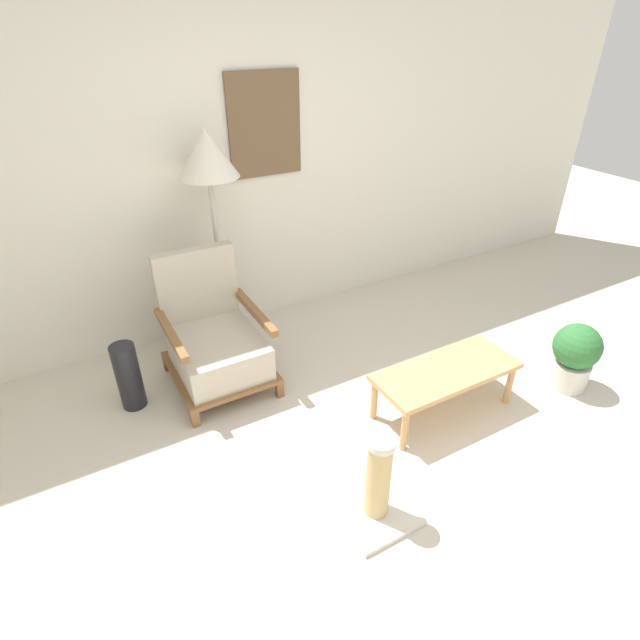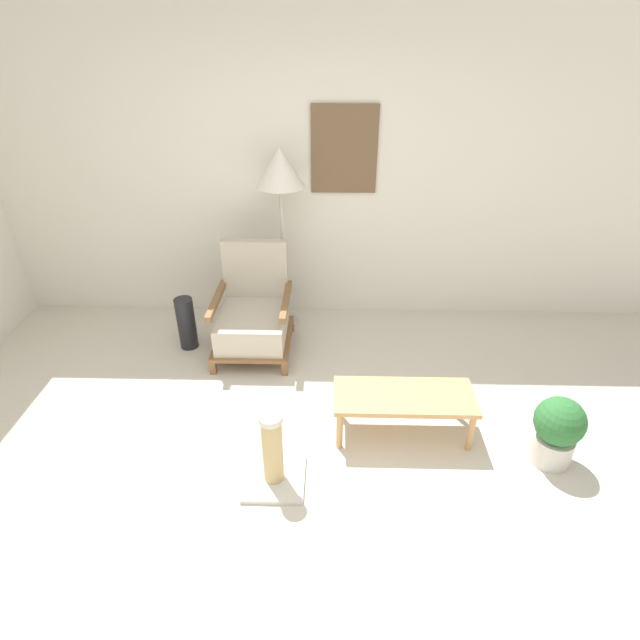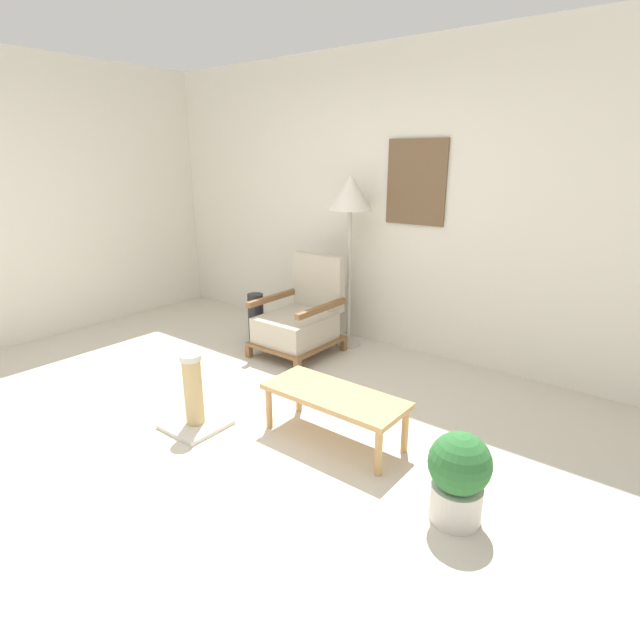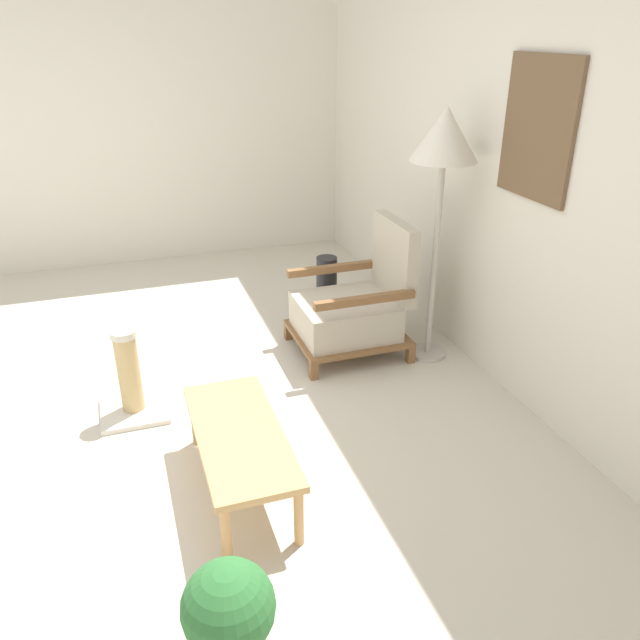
# 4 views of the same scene
# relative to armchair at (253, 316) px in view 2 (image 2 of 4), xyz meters

# --- Properties ---
(ground_plane) EXTENTS (14.00, 14.00, 0.00)m
(ground_plane) POSITION_rel_armchair_xyz_m (0.45, -1.65, -0.32)
(ground_plane) COLOR beige
(wall_back) EXTENTS (8.00, 0.09, 2.70)m
(wall_back) POSITION_rel_armchair_xyz_m (0.45, 0.73, 1.03)
(wall_back) COLOR silver
(wall_back) RESTS_ON ground_plane
(armchair) EXTENTS (0.64, 0.73, 0.89)m
(armchair) POSITION_rel_armchair_xyz_m (0.00, 0.00, 0.00)
(armchair) COLOR brown
(armchair) RESTS_ON ground_plane
(floor_lamp) EXTENTS (0.41, 0.41, 1.62)m
(floor_lamp) POSITION_rel_armchair_xyz_m (0.23, 0.45, 1.07)
(floor_lamp) COLOR #B7B2A8
(floor_lamp) RESTS_ON ground_plane
(coffee_table) EXTENTS (0.94, 0.39, 0.33)m
(coffee_table) POSITION_rel_armchair_xyz_m (1.16, -1.03, -0.03)
(coffee_table) COLOR tan
(coffee_table) RESTS_ON ground_plane
(vase) EXTENTS (0.16, 0.16, 0.47)m
(vase) POSITION_rel_armchair_xyz_m (-0.59, 0.01, -0.09)
(vase) COLOR black
(vase) RESTS_ON ground_plane
(potted_plant) EXTENTS (0.31, 0.31, 0.49)m
(potted_plant) POSITION_rel_armchair_xyz_m (2.10, -1.27, -0.06)
(potted_plant) COLOR beige
(potted_plant) RESTS_ON ground_plane
(scratching_post) EXTENTS (0.38, 0.38, 0.53)m
(scratching_post) POSITION_rel_armchair_xyz_m (0.32, -1.49, -0.13)
(scratching_post) COLOR beige
(scratching_post) RESTS_ON ground_plane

